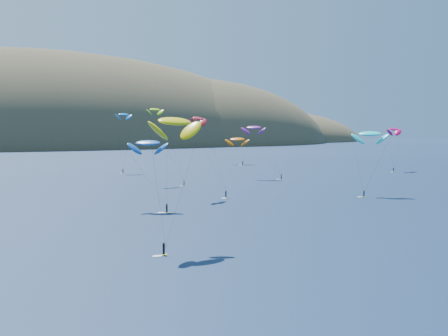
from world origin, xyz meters
The scene contains 10 objects.
island centered at (39.40, 562.36, -10.74)m, with size 730.00×300.00×210.00m.
kitesurfer_2 centered at (-39.40, 30.62, 20.91)m, with size 11.05×10.33×23.77m.
kitesurfer_3 centered at (-4.51, 136.02, 25.38)m, with size 9.82×13.85×27.24m.
kitesurfer_4 centered at (1.12, 190.46, 24.52)m, with size 7.99×7.84×26.67m.
kitesurfer_5 centered at (39.96, 77.23, 17.70)m, with size 11.61×10.24×20.50m.
kitesurfer_6 centered at (36.71, 140.81, 19.19)m, with size 11.75×14.74×21.68m.
kitesurfer_8 centered at (110.34, 146.70, 18.20)m, with size 10.89×9.65×20.84m.
kitesurfer_9 centered at (-7.50, 92.89, 21.96)m, with size 10.91×9.11×24.11m.
kitesurfer_10 centered at (-27.99, 76.69, 15.93)m, with size 10.21×13.34×18.55m.
kitesurfer_11 centered at (69.17, 216.68, 12.75)m, with size 12.75×15.03×16.02m.
Camera 1 is at (-77.94, -66.02, 20.49)m, focal length 50.00 mm.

